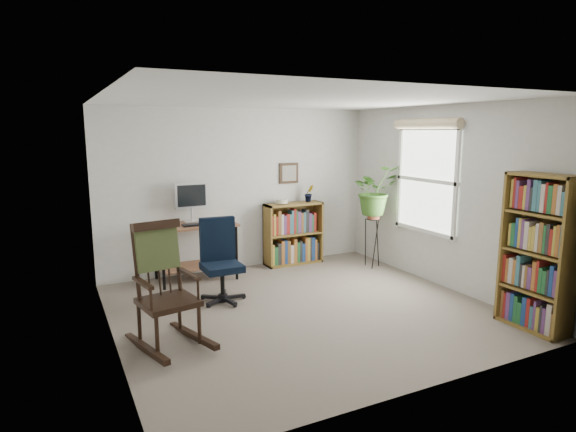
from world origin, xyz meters
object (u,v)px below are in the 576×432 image
desk (196,252)px  tall_bookshelf (538,253)px  rocking_chair (168,285)px  office_chair (222,261)px  low_bookshelf (293,233)px

desk → tall_bookshelf: 4.26m
desk → rocking_chair: bearing=-112.7°
office_chair → low_bookshelf: size_ratio=1.07×
office_chair → rocking_chair: size_ratio=0.84×
rocking_chair → office_chair: bearing=36.9°
tall_bookshelf → low_bookshelf: bearing=108.3°
office_chair → tall_bookshelf: size_ratio=0.63×
rocking_chair → low_bookshelf: rocking_chair is taller
desk → tall_bookshelf: (2.72, -3.26, 0.42)m
rocking_chair → desk: bearing=56.5°
desk → rocking_chair: rocking_chair is taller
tall_bookshelf → rocking_chair: bearing=160.1°
tall_bookshelf → office_chair: bearing=140.3°
low_bookshelf → tall_bookshelf: tall_bookshelf is taller
desk → low_bookshelf: size_ratio=1.15×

